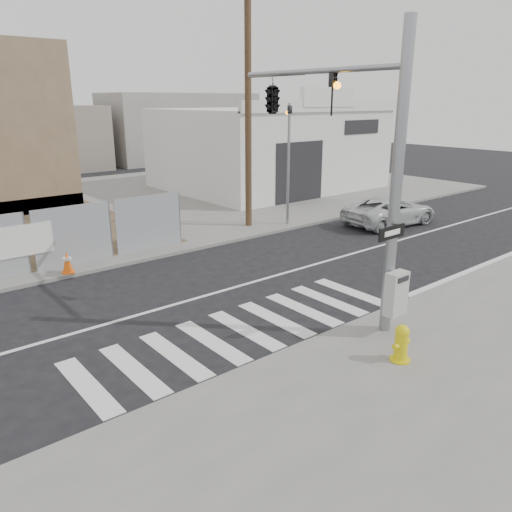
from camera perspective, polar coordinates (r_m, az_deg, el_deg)
ground at (r=14.36m, az=-7.46°, el=-5.01°), size 100.00×100.00×0.00m
sidewalk_far at (r=26.82m, az=-23.69°, el=4.38°), size 50.00×20.00×0.12m
signal_pole at (r=13.25m, az=6.12°, el=14.45°), size 0.96×5.87×7.00m
far_signal_pole at (r=21.92m, az=3.76°, el=12.26°), size 0.16×0.20×5.60m
concrete_wall_right at (r=26.31m, az=-25.68°, el=11.26°), size 5.50×1.30×8.00m
auto_shop at (r=32.20m, az=1.33°, el=12.25°), size 12.00×10.20×5.95m
utility_pole_right at (r=21.54m, az=-0.91°, el=16.79°), size 1.60×0.28×10.00m
fire_hydrant at (r=11.14m, az=16.27°, el=-9.53°), size 0.51×0.46×0.83m
suv at (r=23.46m, az=15.06°, el=5.01°), size 4.77×2.52×1.28m
traffic_cone_d at (r=17.08m, az=-20.77°, el=-0.66°), size 0.47×0.47×0.73m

